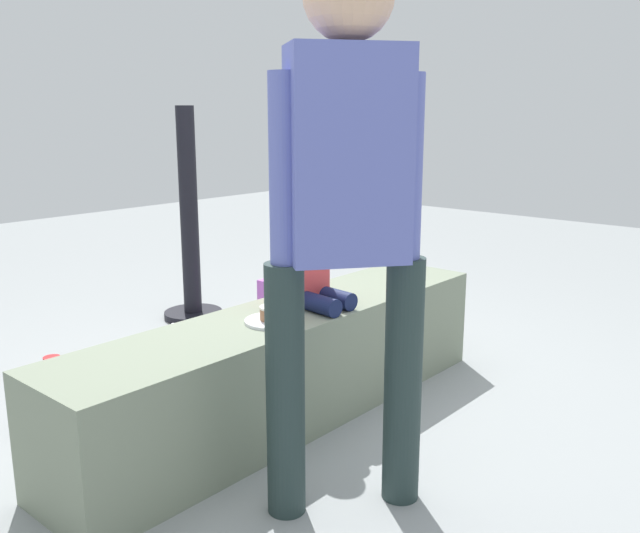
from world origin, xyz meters
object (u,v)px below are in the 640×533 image
cake_plate (273,317)px  adult_standing (347,191)px  handbag_black_leather (71,397)px  gift_bag (276,303)px  child_seated (305,255)px  water_bottle_near_gift (175,346)px  party_cup_red (52,366)px

cake_plate → adult_standing: bearing=-111.2°
handbag_black_leather → gift_bag: bearing=8.0°
child_seated → handbag_black_leather: 1.14m
cake_plate → handbag_black_leather: bearing=122.3°
water_bottle_near_gift → party_cup_red: water_bottle_near_gift is taller
gift_bag → water_bottle_near_gift: 0.75m
party_cup_red → handbag_black_leather: bearing=-109.9°
gift_bag → water_bottle_near_gift: (-0.74, -0.01, -0.06)m
adult_standing → gift_bag: 2.06m
gift_bag → party_cup_red: gift_bag is taller
adult_standing → water_bottle_near_gift: size_ratio=7.95×
adult_standing → gift_bag: (1.16, 1.46, -0.87)m
cake_plate → gift_bag: (0.96, 0.93, -0.33)m
water_bottle_near_gift → handbag_black_leather: handbag_black_leather is taller
adult_standing → party_cup_red: (-0.07, 1.79, -0.99)m
party_cup_red → child_seated: bearing=-65.9°
child_seated → cake_plate: 0.33m
cake_plate → gift_bag: size_ratio=0.63×
adult_standing → cake_plate: bearing=68.8°
water_bottle_near_gift → handbag_black_leather: size_ratio=0.77×
water_bottle_near_gift → child_seated: bearing=-86.7°
gift_bag → handbag_black_leather: 1.44m
child_seated → cake_plate: bearing=-164.8°
cake_plate → gift_bag: cake_plate is taller
child_seated → party_cup_red: (-0.53, 1.20, -0.64)m
water_bottle_near_gift → party_cup_red: (-0.48, 0.34, -0.05)m
cake_plate → handbag_black_leather: size_ratio=0.80×
handbag_black_leather → water_bottle_near_gift: bearing=15.7°
party_cup_red → handbag_black_leather: handbag_black_leather is taller
cake_plate → water_bottle_near_gift: bearing=77.0°
cake_plate → handbag_black_leather: cake_plate is taller
child_seated → handbag_black_leather: bearing=137.6°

